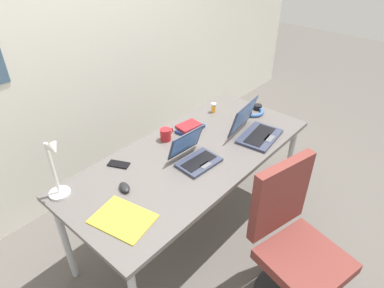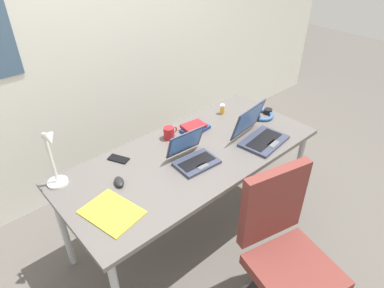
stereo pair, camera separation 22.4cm
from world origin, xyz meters
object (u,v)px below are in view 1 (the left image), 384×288
object	(u,v)px
computer_mouse	(124,187)
desk_lamp	(56,170)
laptop_front_left	(255,130)
headphones	(253,111)
pill_bottle	(214,108)
cell_phone	(119,164)
coffee_mug	(166,134)
office_chair	(293,253)
book_stack	(190,128)
paper_folder_far_corner	(123,219)
laptop_back_right	(195,156)

from	to	relation	value
computer_mouse	desk_lamp	bearing A→B (deg)	160.11
laptop_front_left	headphones	size ratio (longest dim) A/B	1.71
pill_bottle	cell_phone	bearing A→B (deg)	178.69
cell_phone	coffee_mug	distance (m)	0.41
headphones	pill_bottle	world-z (taller)	pill_bottle
coffee_mug	laptop_front_left	bearing A→B (deg)	-44.14
cell_phone	office_chair	bearing A→B (deg)	-96.08
computer_mouse	book_stack	xyz separation A→B (m)	(0.74, 0.15, 0.00)
coffee_mug	office_chair	size ratio (longest dim) A/B	0.12
pill_bottle	book_stack	world-z (taller)	pill_bottle
desk_lamp	office_chair	distance (m)	1.45
book_stack	paper_folder_far_corner	size ratio (longest dim) A/B	0.70
desk_lamp	headphones	distance (m)	1.59
pill_bottle	office_chair	size ratio (longest dim) A/B	0.08
office_chair	computer_mouse	bearing A→B (deg)	120.75
laptop_front_left	office_chair	xyz separation A→B (m)	(-0.47, -0.62, -0.39)
laptop_front_left	book_stack	size ratio (longest dim) A/B	1.69
computer_mouse	office_chair	world-z (taller)	office_chair
cell_phone	paper_folder_far_corner	size ratio (longest dim) A/B	0.44
office_chair	laptop_back_right	bearing A→B (deg)	93.22
headphones	pill_bottle	xyz separation A→B (m)	(-0.20, 0.25, 0.03)
pill_bottle	paper_folder_far_corner	bearing A→B (deg)	-163.43
laptop_back_right	coffee_mug	bearing A→B (deg)	79.77
paper_folder_far_corner	office_chair	xyz separation A→B (m)	(0.68, -0.70, -0.35)
computer_mouse	coffee_mug	bearing A→B (deg)	38.27
laptop_front_left	computer_mouse	bearing A→B (deg)	165.80
computer_mouse	laptop_back_right	bearing A→B (deg)	3.49
computer_mouse	coffee_mug	xyz separation A→B (m)	(0.54, 0.19, 0.03)
laptop_back_right	cell_phone	world-z (taller)	laptop_back_right
pill_bottle	book_stack	distance (m)	0.34
headphones	paper_folder_far_corner	xyz separation A→B (m)	(-1.44, -0.12, -0.01)
cell_phone	paper_folder_far_corner	bearing A→B (deg)	-151.99
coffee_mug	office_chair	world-z (taller)	office_chair
headphones	paper_folder_far_corner	world-z (taller)	headphones
laptop_front_left	coffee_mug	world-z (taller)	laptop_front_left
laptop_front_left	headphones	bearing A→B (deg)	34.40
book_stack	paper_folder_far_corner	world-z (taller)	book_stack
cell_phone	coffee_mug	xyz separation A→B (m)	(0.41, -0.02, 0.04)
desk_lamp	pill_bottle	distance (m)	1.36
pill_bottle	headphones	bearing A→B (deg)	-50.95
desk_lamp	coffee_mug	size ratio (longest dim) A/B	3.54
desk_lamp	laptop_back_right	bearing A→B (deg)	-24.62
laptop_back_right	laptop_front_left	size ratio (longest dim) A/B	0.78
laptop_back_right	computer_mouse	xyz separation A→B (m)	(-0.48, 0.13, -0.02)
cell_phone	headphones	world-z (taller)	headphones
desk_lamp	headphones	world-z (taller)	desk_lamp
paper_folder_far_corner	book_stack	bearing A→B (deg)	19.99
laptop_back_right	computer_mouse	size ratio (longest dim) A/B	2.97
book_stack	laptop_back_right	bearing A→B (deg)	-133.49
headphones	coffee_mug	world-z (taller)	coffee_mug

